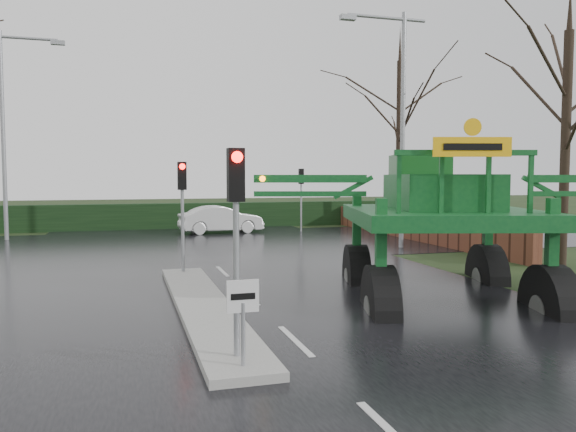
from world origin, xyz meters
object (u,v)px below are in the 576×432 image
object	(u,v)px
keep_left_sign	(243,309)
traffic_signal_near	(236,207)
traffic_signal_far	(301,185)
street_light_right	(397,108)
traffic_signal_mid	(182,193)
crop_sprayer	(379,199)
white_sedan	(221,233)
street_light_left_far	(9,116)

from	to	relation	value
keep_left_sign	traffic_signal_near	distance (m)	1.61
traffic_signal_far	street_light_right	size ratio (longest dim) A/B	0.35
traffic_signal_mid	traffic_signal_far	world-z (taller)	same
traffic_signal_near	keep_left_sign	bearing A→B (deg)	-90.00
crop_sprayer	keep_left_sign	bearing A→B (deg)	-123.64
white_sedan	traffic_signal_mid	bearing A→B (deg)	160.00
street_light_right	street_light_left_far	xyz separation A→B (m)	(-16.39, 8.00, 0.00)
traffic_signal_mid	street_light_left_far	size ratio (longest dim) A/B	0.35
traffic_signal_near	street_light_right	world-z (taller)	street_light_right
traffic_signal_mid	street_light_right	xyz separation A→B (m)	(9.49, 4.51, 3.40)
keep_left_sign	crop_sprayer	xyz separation A→B (m)	(3.89, 3.38, 1.51)
traffic_signal_near	street_light_left_far	world-z (taller)	street_light_left_far
street_light_left_far	traffic_signal_near	bearing A→B (deg)	-71.83
traffic_signal_near	street_light_right	distance (m)	16.46
crop_sprayer	street_light_right	bearing A→B (deg)	76.36
traffic_signal_mid	crop_sprayer	distance (m)	6.83
traffic_signal_near	traffic_signal_mid	world-z (taller)	same
street_light_right	street_light_left_far	size ratio (longest dim) A/B	1.00
street_light_right	white_sedan	distance (m)	12.02
traffic_signal_mid	keep_left_sign	bearing A→B (deg)	-90.00
traffic_signal_near	traffic_signal_mid	distance (m)	8.50
crop_sprayer	street_light_left_far	bearing A→B (deg)	136.10
traffic_signal_near	crop_sprayer	world-z (taller)	crop_sprayer
traffic_signal_mid	street_light_left_far	world-z (taller)	street_light_left_far
traffic_signal_mid	white_sedan	distance (m)	13.61
crop_sprayer	white_sedan	xyz separation A→B (m)	(-0.54, 18.54, -2.57)
traffic_signal_far	crop_sprayer	world-z (taller)	crop_sprayer
street_light_right	street_light_left_far	world-z (taller)	same
keep_left_sign	street_light_left_far	distance (m)	23.11
keep_left_sign	street_light_right	distance (m)	17.23
traffic_signal_near	traffic_signal_far	world-z (taller)	same
keep_left_sign	traffic_signal_mid	distance (m)	9.12
traffic_signal_mid	white_sedan	xyz separation A→B (m)	(3.35, 12.93, -2.59)
keep_left_sign	crop_sprayer	distance (m)	5.37
keep_left_sign	traffic_signal_near	size ratio (longest dim) A/B	0.38
crop_sprayer	white_sedan	world-z (taller)	crop_sprayer
keep_left_sign	white_sedan	world-z (taller)	keep_left_sign
street_light_right	traffic_signal_mid	bearing A→B (deg)	-154.60
street_light_right	crop_sprayer	world-z (taller)	street_light_right
traffic_signal_mid	street_light_right	distance (m)	11.05
street_light_left_far	white_sedan	world-z (taller)	street_light_left_far
traffic_signal_mid	street_light_right	world-z (taller)	street_light_right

